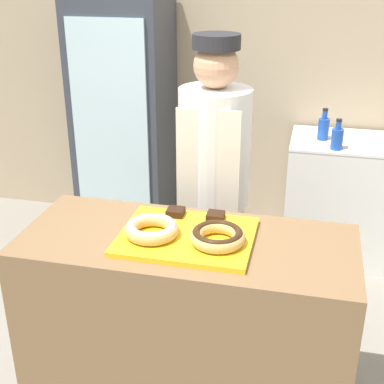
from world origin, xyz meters
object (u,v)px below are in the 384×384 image
(donut_light_glaze, at_px, (152,228))
(chest_freezer, at_px, (360,200))
(brownie_back_left, at_px, (176,212))
(baker_person, at_px, (214,189))
(serving_tray, at_px, (187,237))
(beverage_fridge, at_px, (125,121))
(brownie_back_right, at_px, (216,216))
(bottle_blue, at_px, (337,138))
(bottle_blue_b, at_px, (324,128))
(donut_chocolate_glaze, at_px, (218,236))

(donut_light_glaze, xyz_separation_m, chest_freezer, (1.02, 1.82, -0.57))
(brownie_back_left, distance_m, baker_person, 0.51)
(serving_tray, distance_m, beverage_fridge, 1.99)
(donut_light_glaze, height_order, baker_person, baker_person)
(brownie_back_right, distance_m, bottle_blue, 1.50)
(serving_tray, relative_size, beverage_fridge, 0.31)
(bottle_blue, bearing_deg, brownie_back_left, -118.25)
(baker_person, height_order, chest_freezer, baker_person)
(bottle_blue, relative_size, bottle_blue_b, 0.93)
(donut_light_glaze, distance_m, bottle_blue, 1.79)
(donut_light_glaze, height_order, beverage_fridge, beverage_fridge)
(bottle_blue_b, bearing_deg, serving_tray, -107.78)
(brownie_back_left, bearing_deg, baker_person, 80.50)
(donut_chocolate_glaze, height_order, brownie_back_left, donut_chocolate_glaze)
(donut_light_glaze, height_order, brownie_back_right, donut_light_glaze)
(donut_chocolate_glaze, xyz_separation_m, brownie_back_right, (-0.05, 0.21, -0.02))
(brownie_back_right, bearing_deg, beverage_fridge, 122.45)
(brownie_back_left, xyz_separation_m, bottle_blue, (0.75, 1.39, -0.02))
(brownie_back_right, bearing_deg, donut_chocolate_glaze, -76.97)
(baker_person, height_order, beverage_fridge, beverage_fridge)
(beverage_fridge, bearing_deg, serving_tray, -62.43)
(baker_person, xyz_separation_m, chest_freezer, (0.88, 1.11, -0.47))
(baker_person, distance_m, chest_freezer, 1.49)
(donut_light_glaze, xyz_separation_m, bottle_blue, (0.80, 1.60, -0.04))
(serving_tray, height_order, bottle_blue_b, bottle_blue_b)
(donut_light_glaze, distance_m, brownie_back_right, 0.32)
(beverage_fridge, xyz_separation_m, chest_freezer, (1.80, 0.01, -0.48))
(serving_tray, bearing_deg, bottle_blue_b, 72.22)
(donut_chocolate_glaze, relative_size, chest_freezer, 0.22)
(donut_light_glaze, relative_size, donut_chocolate_glaze, 1.00)
(donut_chocolate_glaze, height_order, baker_person, baker_person)
(serving_tray, xyz_separation_m, donut_light_glaze, (-0.14, -0.05, 0.05))
(donut_light_glaze, xyz_separation_m, donut_chocolate_glaze, (0.29, 0.00, 0.00))
(beverage_fridge, height_order, bottle_blue_b, beverage_fridge)
(serving_tray, distance_m, donut_chocolate_glaze, 0.16)
(brownie_back_right, relative_size, chest_freezer, 0.07)
(serving_tray, xyz_separation_m, brownie_back_right, (0.09, 0.17, 0.03))
(donut_light_glaze, bearing_deg, donut_chocolate_glaze, 0.00)
(baker_person, distance_m, beverage_fridge, 1.43)
(brownie_back_left, relative_size, brownie_back_right, 1.00)
(chest_freezer, bearing_deg, donut_light_glaze, -119.17)
(chest_freezer, bearing_deg, beverage_fridge, -179.79)
(donut_chocolate_glaze, bearing_deg, serving_tray, 162.52)
(donut_chocolate_glaze, bearing_deg, brownie_back_left, 138.08)
(baker_person, xyz_separation_m, bottle_blue, (0.66, 0.89, 0.06))
(chest_freezer, bearing_deg, baker_person, -128.53)
(baker_person, bearing_deg, serving_tray, -89.06)
(baker_person, xyz_separation_m, beverage_fridge, (-0.91, 1.10, 0.01))
(chest_freezer, height_order, bottle_blue_b, bottle_blue_b)
(serving_tray, xyz_separation_m, beverage_fridge, (-0.92, 1.77, -0.04))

